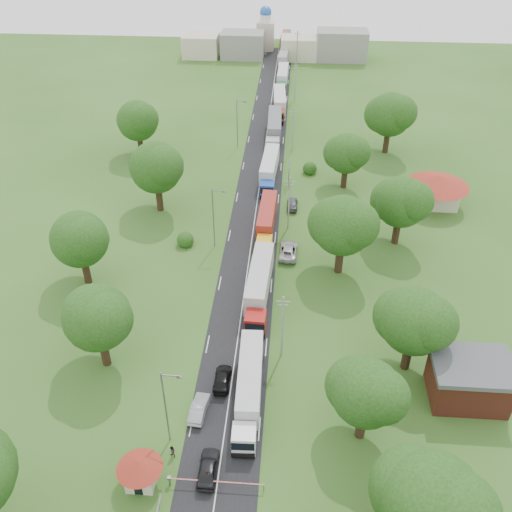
# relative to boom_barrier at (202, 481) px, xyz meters

# --- Properties ---
(ground) EXTENTS (260.00, 260.00, 0.00)m
(ground) POSITION_rel_boom_barrier_xyz_m (1.36, 25.00, -0.89)
(ground) COLOR #2D521B
(ground) RESTS_ON ground
(road) EXTENTS (8.00, 200.00, 0.04)m
(road) POSITION_rel_boom_barrier_xyz_m (1.36, 45.00, -0.89)
(road) COLOR black
(road) RESTS_ON ground
(boom_barrier) EXTENTS (9.22, 0.35, 1.18)m
(boom_barrier) POSITION_rel_boom_barrier_xyz_m (0.00, 0.00, 0.00)
(boom_barrier) COLOR slate
(boom_barrier) RESTS_ON ground
(guard_booth) EXTENTS (4.40, 4.40, 3.45)m
(guard_booth) POSITION_rel_boom_barrier_xyz_m (-5.84, -0.00, 1.27)
(guard_booth) COLOR beige
(guard_booth) RESTS_ON ground
(info_sign) EXTENTS (0.12, 3.10, 4.10)m
(info_sign) POSITION_rel_boom_barrier_xyz_m (6.56, 60.00, 2.11)
(info_sign) COLOR slate
(info_sign) RESTS_ON ground
(pole_1) EXTENTS (1.60, 0.24, 9.00)m
(pole_1) POSITION_rel_boom_barrier_xyz_m (6.86, 18.00, 3.79)
(pole_1) COLOR gray
(pole_1) RESTS_ON ground
(pole_2) EXTENTS (1.60, 0.24, 9.00)m
(pole_2) POSITION_rel_boom_barrier_xyz_m (6.86, 46.00, 3.79)
(pole_2) COLOR gray
(pole_2) RESTS_ON ground
(pole_3) EXTENTS (1.60, 0.24, 9.00)m
(pole_3) POSITION_rel_boom_barrier_xyz_m (6.86, 74.00, 3.79)
(pole_3) COLOR gray
(pole_3) RESTS_ON ground
(pole_4) EXTENTS (1.60, 0.24, 9.00)m
(pole_4) POSITION_rel_boom_barrier_xyz_m (6.86, 102.00, 3.79)
(pole_4) COLOR gray
(pole_4) RESTS_ON ground
(pole_5) EXTENTS (1.60, 0.24, 9.00)m
(pole_5) POSITION_rel_boom_barrier_xyz_m (6.86, 130.00, 3.79)
(pole_5) COLOR gray
(pole_5) RESTS_ON ground
(lamp_0) EXTENTS (2.03, 0.22, 10.00)m
(lamp_0) POSITION_rel_boom_barrier_xyz_m (-3.99, 5.00, 4.66)
(lamp_0) COLOR slate
(lamp_0) RESTS_ON ground
(lamp_1) EXTENTS (2.03, 0.22, 10.00)m
(lamp_1) POSITION_rel_boom_barrier_xyz_m (-3.99, 40.00, 4.66)
(lamp_1) COLOR slate
(lamp_1) RESTS_ON ground
(lamp_2) EXTENTS (2.03, 0.22, 10.00)m
(lamp_2) POSITION_rel_boom_barrier_xyz_m (-3.99, 75.00, 4.66)
(lamp_2) COLOR slate
(lamp_2) RESTS_ON ground
(tree_1) EXTENTS (9.60, 9.60, 12.05)m
(tree_1) POSITION_rel_boom_barrier_xyz_m (19.34, -4.83, 6.96)
(tree_1) COLOR #382616
(tree_1) RESTS_ON ground
(tree_2) EXTENTS (8.00, 8.00, 10.10)m
(tree_2) POSITION_rel_boom_barrier_xyz_m (15.35, 7.14, 5.70)
(tree_2) COLOR #382616
(tree_2) RESTS_ON ground
(tree_3) EXTENTS (8.80, 8.80, 11.07)m
(tree_3) POSITION_rel_boom_barrier_xyz_m (21.35, 17.16, 6.33)
(tree_3) COLOR #382616
(tree_3) RESTS_ON ground
(tree_4) EXTENTS (9.60, 9.60, 12.05)m
(tree_4) POSITION_rel_boom_barrier_xyz_m (14.34, 35.17, 6.96)
(tree_4) COLOR #382616
(tree_4) RESTS_ON ground
(tree_5) EXTENTS (8.80, 8.80, 11.07)m
(tree_5) POSITION_rel_boom_barrier_xyz_m (23.35, 43.16, 6.33)
(tree_5) COLOR #382616
(tree_5) RESTS_ON ground
(tree_6) EXTENTS (8.00, 8.00, 10.10)m
(tree_6) POSITION_rel_boom_barrier_xyz_m (16.35, 60.14, 5.70)
(tree_6) COLOR #382616
(tree_6) RESTS_ON ground
(tree_7) EXTENTS (9.60, 9.60, 12.05)m
(tree_7) POSITION_rel_boom_barrier_xyz_m (25.34, 75.17, 6.96)
(tree_7) COLOR #382616
(tree_7) RESTS_ON ground
(tree_10) EXTENTS (8.80, 8.80, 11.07)m
(tree_10) POSITION_rel_boom_barrier_xyz_m (-13.65, 15.16, 6.33)
(tree_10) COLOR #382616
(tree_10) RESTS_ON ground
(tree_11) EXTENTS (8.80, 8.80, 11.07)m
(tree_11) POSITION_rel_boom_barrier_xyz_m (-20.65, 30.16, 6.33)
(tree_11) COLOR #382616
(tree_11) RESTS_ON ground
(tree_12) EXTENTS (9.60, 9.60, 12.05)m
(tree_12) POSITION_rel_boom_barrier_xyz_m (-14.66, 50.17, 6.96)
(tree_12) COLOR #382616
(tree_12) RESTS_ON ground
(tree_13) EXTENTS (8.80, 8.80, 11.07)m
(tree_13) POSITION_rel_boom_barrier_xyz_m (-22.65, 70.16, 6.33)
(tree_13) COLOR #382616
(tree_13) RESTS_ON ground
(house_brick) EXTENTS (8.60, 6.60, 5.20)m
(house_brick) POSITION_rel_boom_barrier_xyz_m (27.36, 13.00, 1.76)
(house_brick) COLOR maroon
(house_brick) RESTS_ON ground
(house_cream) EXTENTS (10.08, 10.08, 5.80)m
(house_cream) POSITION_rel_boom_barrier_xyz_m (31.36, 55.00, 2.75)
(house_cream) COLOR beige
(house_cream) RESTS_ON ground
(distant_town) EXTENTS (52.00, 8.00, 8.00)m
(distant_town) POSITION_rel_boom_barrier_xyz_m (2.04, 135.00, 2.60)
(distant_town) COLOR gray
(distant_town) RESTS_ON ground
(church) EXTENTS (5.00, 5.00, 12.30)m
(church) POSITION_rel_boom_barrier_xyz_m (-2.64, 143.00, 4.50)
(church) COLOR beige
(church) RESTS_ON ground
(truck_0) EXTENTS (2.82, 14.58, 4.03)m
(truck_0) POSITION_rel_boom_barrier_xyz_m (3.58, 10.77, 1.25)
(truck_0) COLOR white
(truck_0) RESTS_ON ground
(truck_1) EXTENTS (3.26, 15.46, 4.27)m
(truck_1) POSITION_rel_boom_barrier_xyz_m (3.45, 28.13, 1.38)
(truck_1) COLOR maroon
(truck_1) RESTS_ON ground
(truck_2) EXTENTS (2.72, 13.78, 3.81)m
(truck_2) POSITION_rel_boom_barrier_xyz_m (3.49, 44.78, 1.13)
(truck_2) COLOR gold
(truck_2) RESTS_ON ground
(truck_3) EXTENTS (3.12, 14.69, 4.06)m
(truck_3) POSITION_rel_boom_barrier_xyz_m (2.96, 61.71, 1.26)
(truck_3) COLOR #1A439C
(truck_3) RESTS_ON ground
(truck_4) EXTENTS (3.07, 15.78, 4.37)m
(truck_4) POSITION_rel_boom_barrier_xyz_m (3.05, 79.82, 1.43)
(truck_4) COLOR #AEAEAE
(truck_4) RESTS_ON ground
(truck_5) EXTENTS (3.24, 15.04, 4.15)m
(truck_5) POSITION_rel_boom_barrier_xyz_m (3.50, 94.41, 1.31)
(truck_5) COLOR #9E3618
(truck_5) RESTS_ON ground
(truck_6) EXTENTS (2.62, 14.04, 3.89)m
(truck_6) POSITION_rel_boom_barrier_xyz_m (3.58, 112.32, 1.17)
(truck_6) COLOR #27683E
(truck_6) RESTS_ON ground
(truck_7) EXTENTS (2.84, 13.66, 3.78)m
(truck_7) POSITION_rel_boom_barrier_xyz_m (3.27, 127.80, 1.11)
(truck_7) COLOR silver
(truck_7) RESTS_ON ground
(truck_8) EXTENTS (3.01, 13.57, 3.75)m
(truck_8) POSITION_rel_boom_barrier_xyz_m (3.16, 145.68, 1.10)
(truck_8) COLOR brown
(truck_8) RESTS_ON ground
(car_lane_front) EXTENTS (1.91, 4.70, 1.60)m
(car_lane_front) POSITION_rel_boom_barrier_xyz_m (0.36, 1.50, -0.09)
(car_lane_front) COLOR black
(car_lane_front) RESTS_ON ground
(car_lane_mid) EXTENTS (1.91, 4.52, 1.45)m
(car_lane_mid) POSITION_rel_boom_barrier_xyz_m (-1.64, 8.63, -0.17)
(car_lane_mid) COLOR #9D9FA5
(car_lane_mid) RESTS_ON ground
(car_lane_rear) EXTENTS (1.94, 4.64, 1.34)m
(car_lane_rear) POSITION_rel_boom_barrier_xyz_m (0.36, 13.00, -0.22)
(car_lane_rear) COLOR black
(car_lane_rear) RESTS_ON ground
(car_verge_near) EXTENTS (2.78, 5.67, 1.55)m
(car_verge_near) POSITION_rel_boom_barrier_xyz_m (7.09, 38.52, -0.12)
(car_verge_near) COLOR #B4B4B4
(car_verge_near) RESTS_ON ground
(car_verge_far) EXTENTS (1.78, 4.39, 1.49)m
(car_verge_far) POSITION_rel_boom_barrier_xyz_m (7.40, 52.25, -0.15)
(car_verge_far) COLOR #4F5256
(car_verge_far) RESTS_ON ground
(pedestrian_near) EXTENTS (0.70, 0.60, 1.64)m
(pedestrian_near) POSITION_rel_boom_barrier_xyz_m (0.53, 0.50, -0.07)
(pedestrian_near) COLOR gray
(pedestrian_near) RESTS_ON ground
(pedestrian_booth) EXTENTS (0.95, 0.93, 1.55)m
(pedestrian_booth) POSITION_rel_boom_barrier_xyz_m (-3.44, 3.00, -0.12)
(pedestrian_booth) COLOR gray
(pedestrian_booth) RESTS_ON ground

